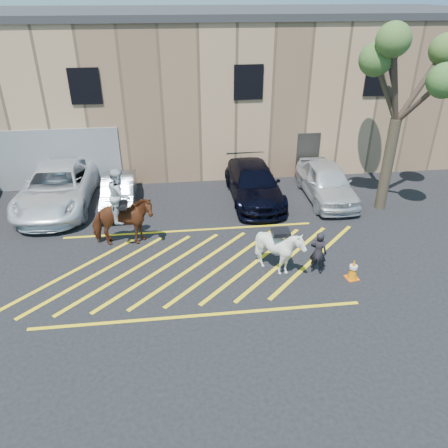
{
  "coord_description": "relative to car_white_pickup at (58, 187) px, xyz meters",
  "views": [
    {
      "loc": [
        -0.48,
        -12.53,
        8.31
      ],
      "look_at": [
        1.09,
        0.2,
        1.3
      ],
      "focal_mm": 35.0,
      "sensor_mm": 36.0,
      "label": 1
    }
  ],
  "objects": [
    {
      "name": "traffic_cone",
      "position": [
        10.44,
        -6.74,
        -0.48
      ],
      "size": [
        0.44,
        0.44,
        0.73
      ],
      "color": "#F5600A",
      "rests_on": "ground"
    },
    {
      "name": "car_silver_sedan",
      "position": [
        2.55,
        -0.41,
        -0.21
      ],
      "size": [
        1.42,
        3.85,
        1.26
      ],
      "primitive_type": "imported",
      "rotation": [
        0.0,
        0.0,
        0.02
      ],
      "color": "#979DA5",
      "rests_on": "ground"
    },
    {
      "name": "mounted_bay",
      "position": [
        3.0,
        -3.7,
        0.34
      ],
      "size": [
        2.23,
        1.03,
        2.94
      ],
      "color": "#5B2815",
      "rests_on": "ground"
    },
    {
      "name": "tree",
      "position": [
        13.55,
        -1.92,
        4.85
      ],
      "size": [
        3.99,
        4.37,
        7.31
      ],
      "color": "#473C2B",
      "rests_on": "ground"
    },
    {
      "name": "warehouse",
      "position": [
        5.39,
        6.84,
        2.81
      ],
      "size": [
        32.42,
        10.2,
        7.3
      ],
      "color": "tan",
      "rests_on": "ground"
    },
    {
      "name": "saddled_white",
      "position": [
        8.16,
        -6.07,
        -0.0
      ],
      "size": [
        1.37,
        1.53,
        1.67
      ],
      "color": "white",
      "rests_on": "ground"
    },
    {
      "name": "car_white_pickup",
      "position": [
        0.0,
        0.0,
        0.0
      ],
      "size": [
        2.94,
        6.13,
        1.69
      ],
      "primitive_type": "imported",
      "rotation": [
        0.0,
        0.0,
        -0.02
      ],
      "color": "white",
      "rests_on": "ground"
    },
    {
      "name": "car_white_suv",
      "position": [
        11.53,
        -0.74,
        -0.06
      ],
      "size": [
        1.88,
        4.59,
        1.56
      ],
      "primitive_type": "imported",
      "rotation": [
        0.0,
        0.0,
        -0.01
      ],
      "color": "white",
      "rests_on": "ground"
    },
    {
      "name": "handler",
      "position": [
        9.41,
        -6.23,
        -0.1
      ],
      "size": [
        0.65,
        0.58,
        1.5
      ],
      "primitive_type": "imported",
      "rotation": [
        0.0,
        0.0,
        2.63
      ],
      "color": "black",
      "rests_on": "ground"
    },
    {
      "name": "car_blue_suv",
      "position": [
        8.36,
        -0.4,
        -0.1
      ],
      "size": [
        2.15,
        5.17,
        1.49
      ],
      "primitive_type": "imported",
      "rotation": [
        0.0,
        0.0,
        0.01
      ],
      "color": "black",
      "rests_on": "ground"
    },
    {
      "name": "ground",
      "position": [
        5.4,
        -5.16,
        -0.84
      ],
      "size": [
        90.0,
        90.0,
        0.0
      ],
      "primitive_type": "plane",
      "color": "black",
      "rests_on": "ground"
    },
    {
      "name": "hatching_zone",
      "position": [
        5.4,
        -5.46,
        -0.84
      ],
      "size": [
        12.6,
        5.12,
        0.01
      ],
      "color": "yellow",
      "rests_on": "ground"
    }
  ]
}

